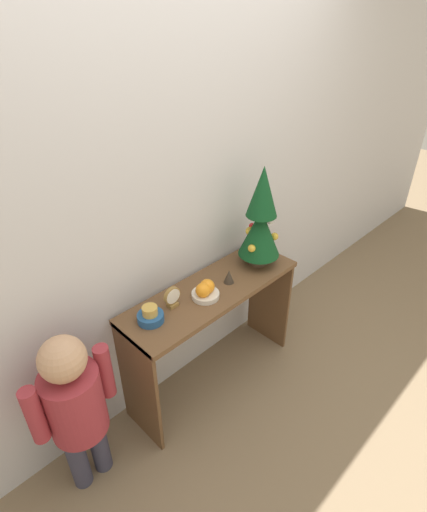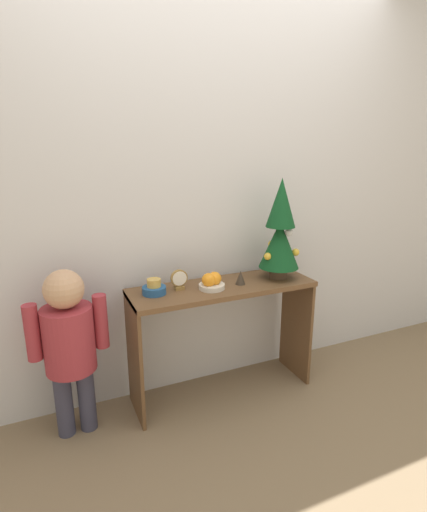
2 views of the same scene
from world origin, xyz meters
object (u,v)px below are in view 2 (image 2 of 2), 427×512
Objects in this scene: figurine at (240,278)px; desk_clock at (179,280)px; mini_tree at (280,231)px; child_figure at (69,339)px; fruit_bowl at (212,282)px; singing_bowl at (154,288)px.

desk_clock is at bearing 170.51° from figurine.
mini_tree reaches higher than child_figure.
fruit_bowl is 1.27× the size of desk_clock.
singing_bowl is (-0.79, 0.04, -0.27)m from mini_tree.
mini_tree is 0.53m from fruit_bowl.
desk_clock is 0.13× the size of child_figure.
fruit_bowl is at bearing -179.15° from figurine.
fruit_bowl is at bearing -1.18° from child_figure.
mini_tree is at bearing -0.20° from child_figure.
mini_tree is 5.21× the size of desk_clock.
figurine is (-0.27, -0.01, -0.26)m from mini_tree.
mini_tree is 4.63× the size of singing_bowl.
singing_bowl reaches higher than figurine.
child_figure is (-0.80, 0.02, -0.20)m from fruit_bowl.
desk_clock is at bearing 4.34° from child_figure.
child_figure reaches higher than desk_clock.
fruit_bowl is 0.83m from child_figure.
mini_tree is 0.37m from figurine.
mini_tree is 4.11× the size of fruit_bowl.
desk_clock is (-0.18, 0.06, 0.02)m from fruit_bowl.
singing_bowl is 0.14× the size of child_figure.
fruit_bowl is 1.83× the size of figurine.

